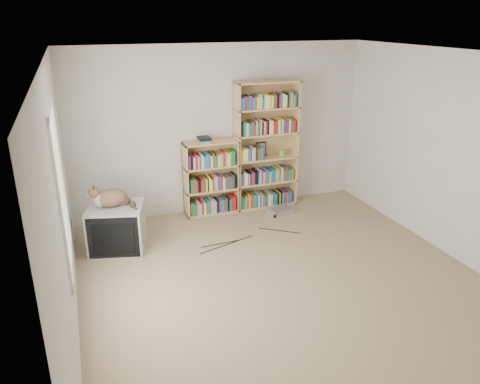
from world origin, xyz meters
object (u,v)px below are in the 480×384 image
object	(u,v)px
cat	(115,201)
bookcase_tall	(266,149)
crt_tv	(117,227)
bookcase_short	(211,180)
dvd_player	(281,211)

from	to	relation	value
cat	bookcase_tall	xyz separation A→B (m)	(2.37, 0.77, 0.25)
crt_tv	bookcase_short	size ratio (longest dim) A/B	0.72
crt_tv	bookcase_short	xyz separation A→B (m)	(1.49, 0.75, 0.22)
bookcase_tall	dvd_player	bearing A→B (deg)	-77.62
crt_tv	bookcase_tall	distance (m)	2.57
bookcase_short	crt_tv	bearing A→B (deg)	-153.28
crt_tv	bookcase_short	distance (m)	1.68
cat	bookcase_short	xyz separation A→B (m)	(1.49, 0.77, -0.16)
bookcase_tall	bookcase_short	size ratio (longest dim) A/B	1.74
cat	bookcase_short	size ratio (longest dim) A/B	0.54
cat	dvd_player	world-z (taller)	cat
dvd_player	cat	bearing A→B (deg)	173.18
bookcase_tall	bookcase_short	xyz separation A→B (m)	(-0.89, -0.00, -0.41)
crt_tv	cat	world-z (taller)	cat
bookcase_tall	dvd_player	xyz separation A→B (m)	(0.09, -0.42, -0.88)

